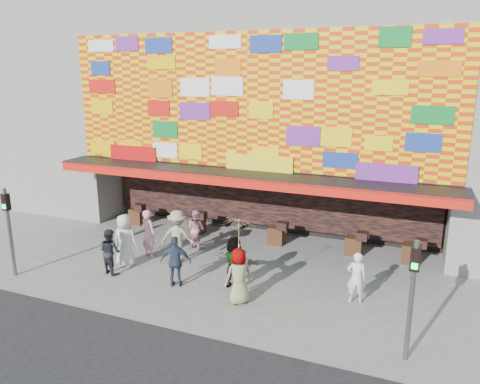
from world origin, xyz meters
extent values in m
plane|color=slate|center=(0.00, 0.00, 0.00)|extent=(90.00, 90.00, 0.00)
cube|color=gray|center=(0.00, 8.00, 6.50)|extent=(15.00, 8.00, 7.00)
cube|color=black|center=(0.00, 9.00, 1.50)|extent=(15.00, 6.00, 3.00)
cube|color=gray|center=(-7.30, 5.00, 1.50)|extent=(0.40, 2.00, 3.00)
cube|color=gray|center=(7.30, 5.00, 1.50)|extent=(0.40, 2.00, 3.00)
cube|color=black|center=(0.00, 3.40, 3.00)|extent=(15.20, 1.60, 0.12)
cube|color=red|center=(0.00, 2.62, 2.85)|extent=(15.20, 0.04, 0.35)
cube|color=#EEC700|center=(0.00, 3.96, 5.55)|extent=(14.80, 0.08, 4.90)
cube|color=black|center=(0.00, 5.85, 1.55)|extent=(14.00, 0.25, 2.50)
cube|color=gray|center=(-13.00, 8.00, 6.00)|extent=(11.00, 8.00, 12.00)
cylinder|color=#59595B|center=(-6.20, -1.50, 1.50)|extent=(0.12, 0.12, 3.00)
cube|color=black|center=(-6.20, -1.50, 2.55)|extent=(0.22, 0.18, 0.55)
cube|color=black|center=(-6.20, -1.59, 2.68)|extent=(0.14, 0.02, 0.14)
cube|color=#19E533|center=(-6.20, -1.59, 2.42)|extent=(0.14, 0.02, 0.14)
cylinder|color=#59595B|center=(6.20, -1.50, 1.50)|extent=(0.12, 0.12, 3.00)
cube|color=black|center=(6.20, -1.50, 2.55)|extent=(0.22, 0.18, 0.55)
cube|color=black|center=(6.20, -1.59, 2.68)|extent=(0.14, 0.02, 0.14)
cube|color=#19E533|center=(6.20, -1.59, 2.42)|extent=(0.14, 0.02, 0.14)
imported|color=beige|center=(-3.22, 0.59, 0.93)|extent=(0.96, 0.67, 1.87)
imported|color=pink|center=(-2.92, 1.59, 0.90)|extent=(0.76, 0.62, 1.80)
imported|color=black|center=(-3.33, -0.12, 0.78)|extent=(0.89, 0.77, 1.55)
imported|color=gray|center=(-1.71, 1.58, 0.95)|extent=(1.36, 0.97, 1.91)
imported|color=#2D3A4E|center=(-0.79, -0.15, 0.83)|extent=(1.05, 0.72, 1.66)
imported|color=gray|center=(0.95, 0.45, 0.84)|extent=(1.61, 0.72, 1.68)
imported|color=gray|center=(1.47, -0.43, 0.85)|extent=(0.97, 0.97, 1.69)
imported|color=silver|center=(4.64, 0.91, 0.78)|extent=(0.64, 0.50, 1.57)
imported|color=#CE8592|center=(-1.75, 3.08, 0.76)|extent=(0.87, 0.77, 1.51)
imported|color=beige|center=(1.47, -0.43, 2.15)|extent=(1.29, 1.30, 0.90)
cylinder|color=#4C3326|center=(1.47, -0.43, 1.25)|extent=(0.02, 0.02, 1.00)
camera|label=1|loc=(6.26, -12.02, 6.67)|focal=35.00mm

